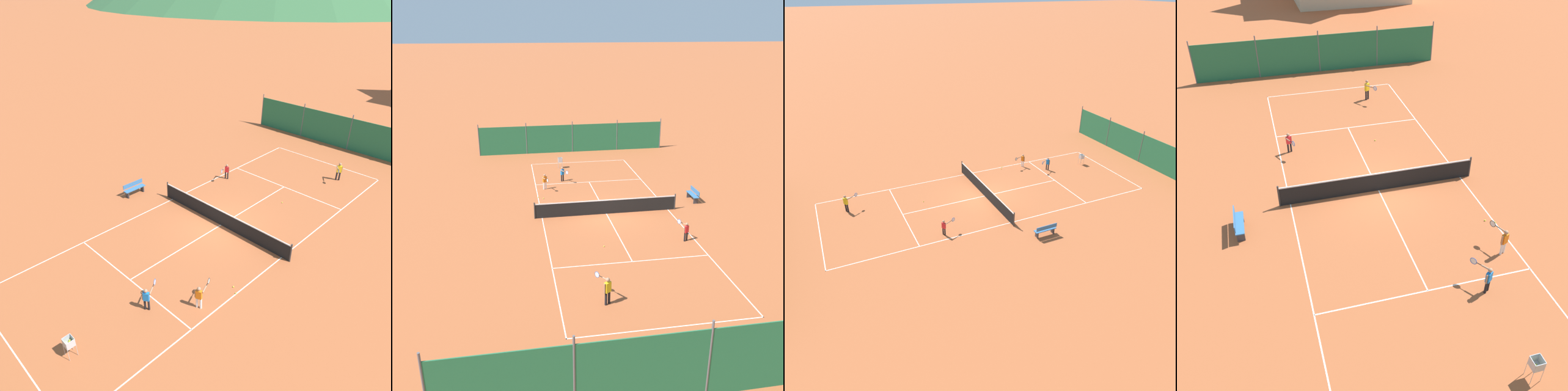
{
  "view_description": "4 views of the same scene",
  "coord_description": "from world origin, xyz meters",
  "views": [
    {
      "loc": [
        11.66,
        -13.76,
        12.32
      ],
      "look_at": [
        -1.74,
        -0.31,
        1.36
      ],
      "focal_mm": 35.0,
      "sensor_mm": 36.0,
      "label": 1
    },
    {
      "loc": [
        5.76,
        26.33,
        11.31
      ],
      "look_at": [
        1.23,
        0.14,
        1.37
      ],
      "focal_mm": 42.0,
      "sensor_mm": 36.0,
      "label": 2
    },
    {
      "loc": [
        -22.97,
        10.92,
        14.24
      ],
      "look_at": [
        -0.96,
        0.82,
        0.72
      ],
      "focal_mm": 35.0,
      "sensor_mm": 36.0,
      "label": 3
    },
    {
      "loc": [
        -4.86,
        -16.61,
        12.38
      ],
      "look_at": [
        -0.74,
        -1.61,
        0.98
      ],
      "focal_mm": 42.0,
      "sensor_mm": 36.0,
      "label": 4
    }
  ],
  "objects": [
    {
      "name": "tennis_net",
      "position": [
        0.0,
        0.0,
        0.5
      ],
      "size": [
        9.18,
        0.08,
        1.06
      ],
      "color": "#2D2D2D",
      "rests_on": "ground"
    },
    {
      "name": "player_far_baseline",
      "position": [
        3.47,
        -5.29,
        0.68
      ],
      "size": [
        0.39,
        1.01,
        1.15
      ],
      "color": "white",
      "rests_on": "ground"
    },
    {
      "name": "windscreen_fence_near",
      "position": [
        -0.0,
        -15.5,
        1.31
      ],
      "size": [
        17.28,
        0.08,
        2.9
      ],
      "color": "#236B42",
      "rests_on": "ground"
    },
    {
      "name": "tennis_ball_by_net_right",
      "position": [
        4.09,
        -3.61,
        0.03
      ],
      "size": [
        0.07,
        0.07,
        0.07
      ],
      "primitive_type": "sphere",
      "color": "#CCE033",
      "rests_on": "ground"
    },
    {
      "name": "ball_hopper",
      "position": [
        1.75,
        -10.41,
        0.65
      ],
      "size": [
        0.36,
        0.36,
        0.89
      ],
      "color": "#B7B7BC",
      "rests_on": "ground"
    },
    {
      "name": "ground_plane",
      "position": [
        0.0,
        0.0,
        0.0
      ],
      "size": [
        600.0,
        600.0,
        0.0
      ],
      "primitive_type": "plane",
      "color": "#A8542D"
    },
    {
      "name": "tennis_ball_alley_left",
      "position": [
        1.1,
        4.53,
        0.03
      ],
      "size": [
        0.07,
        0.07,
        0.07
      ],
      "primitive_type": "sphere",
      "color": "#CCE033",
      "rests_on": "ground"
    },
    {
      "name": "player_near_service",
      "position": [
        1.97,
        -6.92,
        0.66
      ],
      "size": [
        0.52,
        0.96,
        1.13
      ],
      "color": "black",
      "rests_on": "ground"
    },
    {
      "name": "tennis_ball_mid_court",
      "position": [
        3.75,
        -3.37,
        0.03
      ],
      "size": [
        0.07,
        0.07,
        0.07
      ],
      "primitive_type": "sphere",
      "color": "#CCE033",
      "rests_on": "ground"
    },
    {
      "name": "player_far_service",
      "position": [
        -3.53,
        4.52,
        0.65
      ],
      "size": [
        0.4,
        0.97,
        1.1
      ],
      "color": "black",
      "rests_on": "ground"
    },
    {
      "name": "player_near_baseline",
      "position": [
        2.07,
        9.83,
        0.75
      ],
      "size": [
        0.58,
        1.06,
        1.29
      ],
      "color": "black",
      "rests_on": "ground"
    },
    {
      "name": "courtside_bench",
      "position": [
        -6.34,
        -1.31,
        0.45
      ],
      "size": [
        0.36,
        1.5,
        0.84
      ],
      "color": "#336699",
      "rests_on": "ground"
    },
    {
      "name": "court_line_markings",
      "position": [
        0.0,
        0.0,
        0.0
      ],
      "size": [
        8.25,
        23.85,
        0.01
      ],
      "color": "white",
      "rests_on": "ground"
    }
  ]
}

